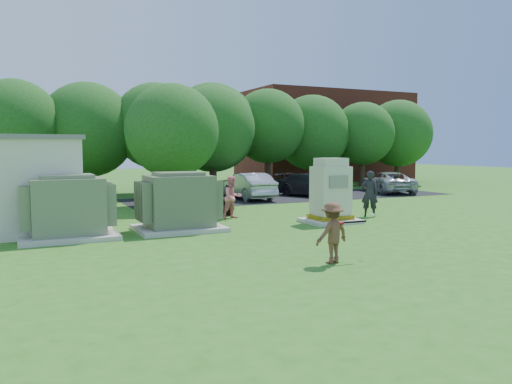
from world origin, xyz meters
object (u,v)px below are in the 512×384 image
batter (332,233)px  car_white (175,191)px  car_silver_b (388,182)px  picnic_table (211,205)px  car_silver_a (248,186)px  person_at_picnic (233,197)px  generator_cabinet (331,194)px  car_dark (313,185)px  person_by_generator (370,194)px  transformer_right (179,203)px  transformer_left (68,208)px

batter → car_white: size_ratio=0.42×
car_white → car_silver_b: bearing=-24.4°
picnic_table → car_silver_a: car_silver_a is taller
person_at_picnic → picnic_table: bearing=96.4°
car_white → car_silver_b: (14.33, -0.21, 0.05)m
generator_cabinet → car_silver_b: (10.87, 9.51, -0.42)m
car_dark → person_by_generator: bearing=-130.6°
car_white → transformer_right: bearing=-128.9°
batter → person_by_generator: person_by_generator is taller
generator_cabinet → car_dark: size_ratio=0.53×
batter → person_at_picnic: size_ratio=0.88×
transformer_right → person_at_picnic: 3.44m
person_by_generator → generator_cabinet: bearing=51.6°
picnic_table → car_dark: (8.52, 5.30, 0.25)m
person_at_picnic → car_dark: (8.07, 6.64, -0.19)m
transformer_left → person_by_generator: bearing=-0.3°
car_silver_a → car_silver_b: 10.02m
transformer_left → picnic_table: 6.95m
picnic_table → person_at_picnic: (0.45, -1.35, 0.44)m
car_silver_a → car_silver_b: size_ratio=0.93×
picnic_table → car_silver_a: size_ratio=0.36×
car_silver_b → picnic_table: bearing=38.9°
generator_cabinet → car_silver_a: (0.85, 9.62, -0.35)m
generator_cabinet → person_by_generator: generator_cabinet is taller
picnic_table → car_dark: size_ratio=0.35×
transformer_left → car_silver_b: (20.48, 8.74, -0.29)m
transformer_right → person_at_picnic: bearing=33.6°
transformer_right → car_white: bearing=74.7°
batter → person_by_generator: (6.34, 6.56, 0.20)m
transformer_right → generator_cabinet: bearing=-7.3°
car_dark → car_silver_b: (5.84, 0.19, -0.01)m
car_silver_a → generator_cabinet: bearing=86.0°
person_by_generator → car_silver_b: person_by_generator is taller
transformer_right → car_silver_a: (6.76, 8.86, -0.21)m
batter → car_white: 15.58m
picnic_table → person_by_generator: 6.83m
batter → car_dark: batter is taller
picnic_table → batter: bearing=-92.3°
car_silver_a → car_dark: 4.19m
car_dark → batter: bearing=-144.4°
generator_cabinet → car_silver_b: 14.44m
person_at_picnic → car_silver_b: (13.92, 6.84, -0.20)m
person_at_picnic → car_dark: person_at_picnic is taller
transformer_right → car_silver_b: size_ratio=0.61×
transformer_right → transformer_left: bearing=180.0°
car_dark → car_silver_b: car_dark is taller
person_by_generator → transformer_right: bearing=35.2°
generator_cabinet → car_white: 10.33m
picnic_table → car_dark: 10.04m
batter → transformer_left: bearing=-60.6°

